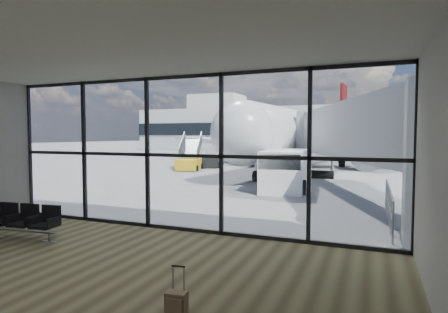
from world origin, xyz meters
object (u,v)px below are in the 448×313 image
Objects in this scene: suitcase at (176,307)px; belt_loader at (211,160)px; service_van at (285,169)px; mobile_stairs at (189,162)px; seating_row at (26,220)px; airliner at (314,134)px.

belt_loader is at bearing 105.27° from suitcase.
mobile_stairs reaches higher than service_van.
belt_loader is 3.14m from mobile_stairs.
mobile_stairs is (-5.11, 19.61, 0.08)m from seating_row.
mobile_stairs is at bearing -119.89° from belt_loader.
service_van is at bearing 62.75° from seating_row.
suitcase is at bearing -78.73° from mobile_stairs.
seating_row reaches higher than suitcase.
service_van is 14.38m from belt_loader.
belt_loader is (-4.53, 22.70, 0.10)m from seating_row.
seating_row is 0.06× the size of airliner.
service_van is (1.02, -16.55, -1.82)m from airliner.
seating_row is 20.27m from mobile_stairs.
suitcase is 0.22× the size of mobile_stairs.
service_van is at bearing -81.06° from airliner.
suitcase is 30.85m from airliner.
mobile_stairs is (-0.58, -3.08, -0.02)m from belt_loader.
suitcase is at bearing -79.84° from airliner.
airliner reaches higher than suitcase.
belt_loader is at bearing 63.97° from mobile_stairs.
airliner reaches higher than service_van.
seating_row is 2.43× the size of suitcase.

